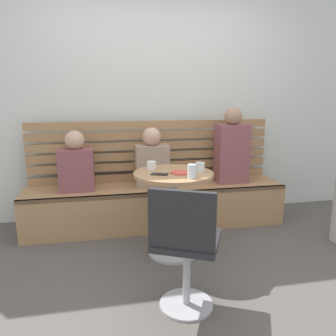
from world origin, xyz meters
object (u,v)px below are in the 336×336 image
(cafe_table, at_px, (173,197))
(cup_water_clear, at_px, (192,171))
(person_child_left, at_px, (76,165))
(person_child_middle, at_px, (152,161))
(cup_ceramic_white, at_px, (151,165))
(person_adult, at_px, (232,149))
(plate_small, at_px, (181,172))
(white_chair, at_px, (185,245))
(cup_glass_short, at_px, (200,167))
(booth_bench, at_px, (156,206))
(phone_on_table, at_px, (160,174))

(cafe_table, height_order, cup_water_clear, cup_water_clear)
(person_child_left, distance_m, cup_water_clear, 1.30)
(person_child_middle, height_order, cup_ceramic_white, person_child_middle)
(person_adult, distance_m, person_child_left, 1.64)
(cup_water_clear, relative_size, plate_small, 0.65)
(person_child_middle, bearing_deg, person_adult, 0.24)
(white_chair, bearing_deg, cup_glass_short, 67.52)
(booth_bench, height_order, person_child_middle, person_child_middle)
(booth_bench, bearing_deg, phone_on_table, -96.93)
(person_child_middle, bearing_deg, cup_glass_short, -66.04)
(person_adult, height_order, plate_small, person_adult)
(phone_on_table, bearing_deg, booth_bench, 16.64)
(cup_glass_short, bearing_deg, phone_on_table, -174.21)
(cafe_table, xyz_separation_m, person_child_middle, (-0.08, 0.68, 0.19))
(booth_bench, distance_m, cup_water_clear, 1.07)
(cup_glass_short, relative_size, phone_on_table, 0.57)
(cup_glass_short, xyz_separation_m, plate_small, (-0.17, -0.02, -0.03))
(person_adult, relative_size, person_child_left, 1.35)
(booth_bench, bearing_deg, person_child_middle, 175.17)
(person_adult, distance_m, cup_water_clear, 1.14)
(person_child_middle, xyz_separation_m, plate_small, (0.13, -0.71, 0.03))
(white_chair, relative_size, person_adult, 1.04)
(person_child_middle, xyz_separation_m, cup_ceramic_white, (-0.08, -0.52, 0.06))
(cafe_table, xyz_separation_m, person_adult, (0.80, 0.68, 0.29))
(cafe_table, bearing_deg, cup_ceramic_white, 135.69)
(cup_water_clear, bearing_deg, white_chair, -108.65)
(person_adult, bearing_deg, cup_water_clear, -127.83)
(white_chair, xyz_separation_m, person_child_left, (-0.74, 1.48, 0.24))
(cafe_table, distance_m, cup_water_clear, 0.37)
(person_child_middle, distance_m, cup_ceramic_white, 0.53)
(person_adult, height_order, cup_water_clear, person_adult)
(person_adult, xyz_separation_m, person_child_middle, (-0.88, -0.00, -0.10))
(cup_water_clear, height_order, plate_small, cup_water_clear)
(person_child_left, relative_size, cup_glass_short, 7.53)
(person_child_left, distance_m, cup_ceramic_white, 0.85)
(white_chair, xyz_separation_m, cup_glass_short, (0.33, 0.79, 0.32))
(booth_bench, xyz_separation_m, cafe_table, (0.04, -0.67, 0.30))
(person_child_middle, xyz_separation_m, phone_on_table, (-0.05, -0.73, 0.03))
(white_chair, relative_size, person_child_middle, 1.38)
(cup_water_clear, bearing_deg, cup_ceramic_white, 124.90)
(person_child_middle, bearing_deg, phone_on_table, -93.71)
(cafe_table, height_order, person_adult, person_adult)
(booth_bench, xyz_separation_m, plate_small, (0.09, -0.71, 0.52))
(cup_water_clear, xyz_separation_m, cup_ceramic_white, (-0.26, 0.38, -0.02))
(person_child_left, distance_m, cup_glass_short, 1.28)
(cafe_table, xyz_separation_m, cup_water_clear, (0.10, -0.22, 0.28))
(person_child_left, bearing_deg, cafe_table, -38.60)
(cup_ceramic_white, bearing_deg, person_child_left, 142.93)
(cafe_table, relative_size, cup_ceramic_white, 9.25)
(booth_bench, xyz_separation_m, white_chair, (-0.06, -1.48, 0.24))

